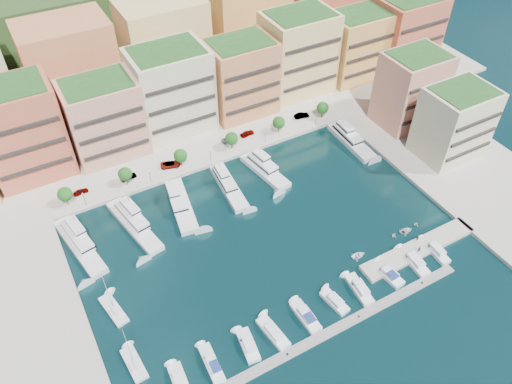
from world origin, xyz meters
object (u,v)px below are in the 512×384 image
(cruiser_2, at_px, (248,345))
(car_3, at_px, (229,140))
(lamppost_0, at_px, (84,197))
(tree_2, at_px, (180,156))
(yacht_3, at_px, (227,184))
(car_5, at_px, (302,115))
(tender_0, at_px, (358,255))
(person_0, at_px, (419,249))
(yacht_0, at_px, (79,243))
(tree_3, at_px, (232,138))
(person_1, at_px, (417,237))
(cruiser_8, at_px, (414,262))
(lamppost_2, at_px, (210,154))
(sailboat_1, at_px, (114,310))
(tree_5, at_px, (323,108))
(tender_1, at_px, (394,235))
(yacht_2, at_px, (180,202))
(cruiser_7, at_px, (389,275))
(cruiser_1, at_px, (212,364))
(car_1, at_px, (129,177))
(cruiser_0, at_px, (179,380))
(tender_2, at_px, (406,231))
(tree_4, at_px, (279,123))
(cruiser_6, at_px, (359,289))
(lamppost_1, at_px, (150,174))
(cruiser_9, at_px, (435,251))
(car_4, at_px, (247,133))
(yacht_4, at_px, (264,169))
(cruiser_5, at_px, (335,302))
(car_0, at_px, (81,191))
(yacht_6, at_px, (350,139))
(cruiser_3, at_px, (273,333))
(tender_3, at_px, (416,224))
(tree_0, at_px, (65,194))
(cruiser_4, at_px, (306,316))
(lamppost_4, at_px, (316,118))
(yacht_1, at_px, (133,223))
(lamppost_3, at_px, (265,135))

(cruiser_2, xyz_separation_m, car_3, (26.75, 61.39, 1.12))
(lamppost_0, bearing_deg, tree_2, 4.70)
(lamppost_0, xyz_separation_m, cruiser_2, (17.99, -55.78, -3.28))
(yacht_3, relative_size, car_5, 4.11)
(tender_0, distance_m, person_0, 14.40)
(tender_0, relative_size, car_5, 0.74)
(yacht_0, bearing_deg, tree_3, 16.41)
(tree_2, height_order, person_1, tree_2)
(cruiser_8, bearing_deg, lamppost_2, 115.28)
(sailboat_1, bearing_deg, tree_5, 24.61)
(lamppost_2, height_order, tender_1, lamppost_2)
(yacht_2, bearing_deg, sailboat_1, -137.81)
(cruiser_7, bearing_deg, sailboat_1, 159.53)
(cruiser_1, bearing_deg, cruiser_8, 0.02)
(tender_0, distance_m, car_1, 65.21)
(lamppost_2, height_order, cruiser_0, lamppost_2)
(tender_2, xyz_separation_m, car_5, (2.99, 52.83, 1.42))
(car_3, bearing_deg, yacht_0, 125.97)
(tree_4, height_order, cruiser_6, tree_4)
(lamppost_1, bearing_deg, tender_1, -45.78)
(yacht_2, xyz_separation_m, car_1, (-8.50, 15.74, 0.48))
(tree_4, height_order, yacht_0, tree_4)
(lamppost_0, relative_size, person_1, 2.35)
(cruiser_9, bearing_deg, lamppost_2, 120.71)
(cruiser_2, height_order, car_4, car_4)
(tree_4, bearing_deg, yacht_4, -134.39)
(tender_0, bearing_deg, lamppost_2, 22.72)
(cruiser_5, xyz_separation_m, car_1, (-26.39, 60.19, 1.14))
(person_0, bearing_deg, car_0, -5.65)
(cruiser_9, bearing_deg, yacht_6, 79.91)
(cruiser_9, xyz_separation_m, person_0, (-4.14, 1.55, 1.33))
(yacht_4, xyz_separation_m, car_4, (3.35, 16.09, 0.68))
(yacht_4, distance_m, sailboat_1, 56.36)
(cruiser_2, bearing_deg, car_5, 49.42)
(car_0, bearing_deg, cruiser_2, -168.72)
(cruiser_0, height_order, cruiser_7, cruiser_7)
(cruiser_3, bearing_deg, yacht_4, 62.45)
(tree_5, xyz_separation_m, tender_3, (-4.84, -49.06, -4.34))
(tree_0, bearing_deg, car_1, 7.00)
(cruiser_0, height_order, cruiser_4, cruiser_4)
(tree_5, xyz_separation_m, lamppost_4, (-4.00, -2.30, -0.92))
(yacht_2, distance_m, yacht_6, 55.43)
(yacht_1, height_order, person_1, yacht_1)
(tree_4, xyz_separation_m, car_4, (-9.02, 3.46, -2.98))
(lamppost_4, relative_size, cruiser_1, 0.46)
(cruiser_4, height_order, car_0, car_0)
(tree_0, xyz_separation_m, tender_1, (67.73, -49.30, -4.33))
(tender_3, bearing_deg, cruiser_5, 96.95)
(lamppost_3, distance_m, cruiser_8, 56.52)
(tender_3, bearing_deg, car_5, -8.25)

